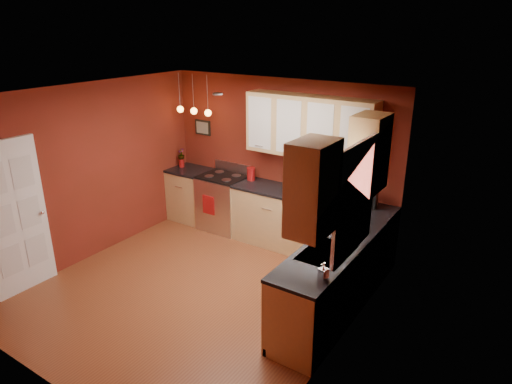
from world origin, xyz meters
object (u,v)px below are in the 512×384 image
Objects in this scene: red_canister at (251,174)px; coffee_maker at (370,199)px; sink at (327,254)px; gas_range at (224,202)px; soap_pump at (323,271)px.

coffee_maker reaches higher than red_canister.
coffee_maker is at bearing 92.99° from sink.
gas_range is 0.76m from red_canister.
sink reaches higher than red_canister.
soap_pump is at bearing -68.87° from sink.
coffee_maker is (2.54, 0.05, 0.59)m from gas_range.
soap_pump is at bearing -42.80° from red_canister.
red_canister reaches higher than gas_range.
soap_pump is (2.83, -2.05, 0.55)m from gas_range.
red_canister is at bearing 137.20° from soap_pump.
sink is at bearing -37.24° from red_canister.
soap_pump reaches higher than gas_range.
soap_pump is at bearing -90.48° from coffee_maker.
sink reaches higher than gas_range.
soap_pump is (0.29, -2.10, -0.03)m from coffee_maker.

